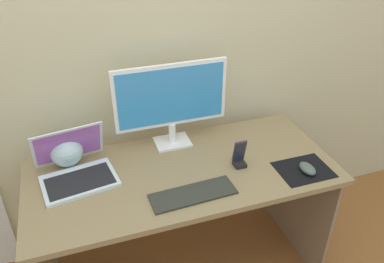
{
  "coord_description": "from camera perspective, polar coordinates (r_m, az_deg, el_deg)",
  "views": [
    {
      "loc": [
        -0.42,
        -1.4,
        1.83
      ],
      "look_at": [
        0.04,
        -0.02,
        0.93
      ],
      "focal_mm": 36.21,
      "sensor_mm": 36.0,
      "label": 1
    }
  ],
  "objects": [
    {
      "name": "wall_back",
      "position": [
        1.95,
        -5.33,
        14.36
      ],
      "size": [
        6.0,
        0.04,
        2.5
      ],
      "primitive_type": "cube",
      "color": "beige",
      "rests_on": "ground_plane"
    },
    {
      "name": "desk",
      "position": [
        1.93,
        -1.33,
        -9.01
      ],
      "size": [
        1.45,
        0.65,
        0.71
      ],
      "color": "#8E7650",
      "rests_on": "ground_plane"
    },
    {
      "name": "monitor",
      "position": [
        1.9,
        -3.09,
        4.64
      ],
      "size": [
        0.57,
        0.14,
        0.44
      ],
      "color": "white",
      "rests_on": "desk"
    },
    {
      "name": "laptop",
      "position": [
        1.85,
        -16.75,
        -5.27
      ],
      "size": [
        0.37,
        0.35,
        0.22
      ],
      "color": "silver",
      "rests_on": "desk"
    },
    {
      "name": "fishbowl",
      "position": [
        1.93,
        -18.03,
        -2.75
      ],
      "size": [
        0.15,
        0.15,
        0.15
      ],
      "primitive_type": "sphere",
      "color": "silver",
      "rests_on": "desk"
    },
    {
      "name": "keyboard_external",
      "position": [
        1.7,
        0.15,
        -9.2
      ],
      "size": [
        0.38,
        0.14,
        0.01
      ],
      "primitive_type": "cube",
      "rotation": [
        0.0,
        0.0,
        0.04
      ],
      "color": "#2E2F27",
      "rests_on": "desk"
    },
    {
      "name": "mousepad",
      "position": [
        1.91,
        16.11,
        -5.42
      ],
      "size": [
        0.25,
        0.2,
        0.0
      ],
      "primitive_type": "cube",
      "color": "black",
      "rests_on": "desk"
    },
    {
      "name": "mouse",
      "position": [
        1.89,
        16.64,
        -5.25
      ],
      "size": [
        0.06,
        0.1,
        0.04
      ],
      "primitive_type": "ellipsoid",
      "rotation": [
        0.0,
        0.0,
        0.05
      ],
      "color": "#4B594E",
      "rests_on": "mousepad"
    },
    {
      "name": "phone_in_dock",
      "position": [
        1.85,
        7.01,
        -3.73
      ],
      "size": [
        0.06,
        0.06,
        0.14
      ],
      "color": "black",
      "rests_on": "desk"
    }
  ]
}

